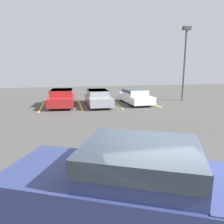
{
  "coord_description": "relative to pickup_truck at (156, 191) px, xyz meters",
  "views": [
    {
      "loc": [
        -2.07,
        -3.8,
        3.09
      ],
      "look_at": [
        -0.0,
        5.88,
        1.0
      ],
      "focal_mm": 35.0,
      "sensor_mm": 36.0,
      "label": 1
    }
  ],
  "objects": [
    {
      "name": "parked_sedan_c",
      "position": [
        4.15,
        13.97,
        -0.23
      ],
      "size": [
        1.96,
        4.31,
        1.18
      ],
      "rotation": [
        0.0,
        0.0,
        -1.52
      ],
      "color": "silver",
      "rests_on": "ground_plane"
    },
    {
      "name": "ground_plane",
      "position": [
        0.53,
        0.46,
        -0.86
      ],
      "size": [
        60.0,
        60.0,
        0.0
      ],
      "primitive_type": "plane",
      "color": "#4C4947"
    },
    {
      "name": "parked_sedan_a",
      "position": [
        -1.83,
        14.16,
        -0.18
      ],
      "size": [
        2.14,
        4.53,
        1.28
      ],
      "rotation": [
        0.0,
        0.0,
        -1.64
      ],
      "color": "maroon",
      "rests_on": "ground_plane"
    },
    {
      "name": "parked_sedan_b",
      "position": [
        0.97,
        13.8,
        -0.21
      ],
      "size": [
        1.75,
        4.57,
        1.23
      ],
      "rotation": [
        0.0,
        0.0,
        -1.58
      ],
      "color": "gray",
      "rests_on": "ground_plane"
    },
    {
      "name": "stall_stripe_d",
      "position": [
        5.56,
        13.98,
        -0.86
      ],
      "size": [
        0.12,
        4.43,
        0.01
      ],
      "primitive_type": "cube",
      "color": "yellow",
      "rests_on": "ground_plane"
    },
    {
      "name": "stall_stripe_c",
      "position": [
        2.57,
        13.98,
        -0.86
      ],
      "size": [
        0.12,
        4.43,
        0.01
      ],
      "primitive_type": "cube",
      "color": "yellow",
      "rests_on": "ground_plane"
    },
    {
      "name": "pickup_truck",
      "position": [
        0.0,
        0.0,
        0.0
      ],
      "size": [
        6.01,
        4.22,
        1.72
      ],
      "rotation": [
        0.0,
        0.0,
        -0.45
      ],
      "color": "navy",
      "rests_on": "ground_plane"
    },
    {
      "name": "light_post",
      "position": [
        8.91,
        14.7,
        3.05
      ],
      "size": [
        0.7,
        0.36,
        6.43
      ],
      "color": "#515156",
      "rests_on": "ground_plane"
    },
    {
      "name": "stall_stripe_a",
      "position": [
        -3.41,
        13.98,
        -0.86
      ],
      "size": [
        0.12,
        4.43,
        0.01
      ],
      "primitive_type": "cube",
      "color": "yellow",
      "rests_on": "ground_plane"
    },
    {
      "name": "stall_stripe_b",
      "position": [
        -0.42,
        13.98,
        -0.86
      ],
      "size": [
        0.12,
        4.43,
        0.01
      ],
      "primitive_type": "cube",
      "color": "yellow",
      "rests_on": "ground_plane"
    }
  ]
}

